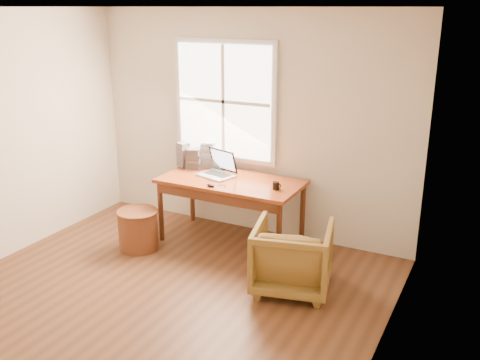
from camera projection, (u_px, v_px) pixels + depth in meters
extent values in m
cube|color=brown|center=(136.00, 318.00, 4.71)|extent=(4.00, 4.50, 0.02)
cube|color=white|center=(114.00, 5.00, 3.90)|extent=(4.00, 4.50, 0.02)
cube|color=beige|center=(249.00, 124.00, 6.22)|extent=(4.00, 0.02, 2.60)
cube|color=beige|center=(375.00, 220.00, 3.43)|extent=(0.02, 4.50, 2.60)
cube|color=silver|center=(225.00, 101.00, 6.23)|extent=(1.32, 0.05, 1.42)
cube|color=white|center=(224.00, 102.00, 6.21)|extent=(1.20, 0.02, 1.30)
cube|color=silver|center=(223.00, 102.00, 6.20)|extent=(0.04, 0.02, 1.30)
cube|color=silver|center=(223.00, 102.00, 6.20)|extent=(1.20, 0.02, 0.04)
cube|color=brown|center=(231.00, 181.00, 6.00)|extent=(1.60, 0.80, 0.04)
imported|color=olive|center=(292.00, 257.00, 5.08)|extent=(0.87, 0.88, 0.67)
cylinder|color=brown|center=(138.00, 230.00, 5.98)|extent=(0.49, 0.49, 0.44)
ellipsoid|color=black|center=(211.00, 185.00, 5.76)|extent=(0.10, 0.07, 0.03)
cylinder|color=black|center=(276.00, 186.00, 5.67)|extent=(0.08, 0.08, 0.08)
cube|color=silver|center=(208.00, 155.00, 6.43)|extent=(0.19, 0.17, 0.31)
cube|color=#232328|center=(193.00, 159.00, 6.37)|extent=(0.19, 0.18, 0.25)
cube|color=gray|center=(183.00, 155.00, 6.44)|extent=(0.17, 0.16, 0.30)
cube|color=#B0B3BC|center=(221.00, 161.00, 6.37)|extent=(0.16, 0.14, 0.20)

